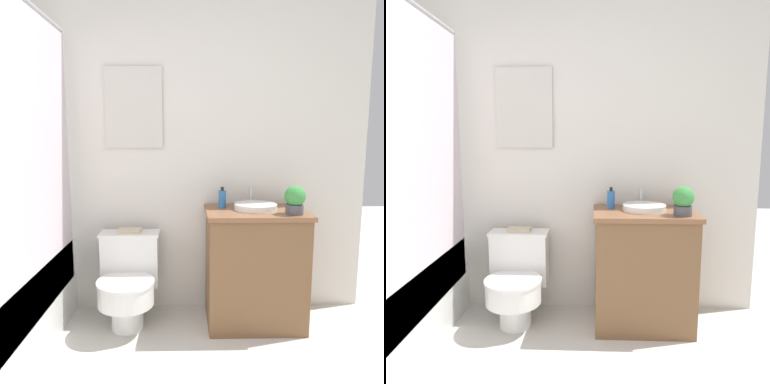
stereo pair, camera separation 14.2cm
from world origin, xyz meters
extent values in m
cube|color=silver|center=(0.00, 2.09, 1.25)|extent=(3.25, 0.05, 2.50)
cube|color=beige|center=(-0.04, 2.05, 1.48)|extent=(0.40, 0.02, 0.56)
cube|color=silver|center=(-0.04, 2.05, 1.48)|extent=(0.37, 0.01, 0.53)
cube|color=silver|center=(-0.50, 1.29, 1.11)|extent=(0.01, 1.43, 1.68)
cylinder|color=white|center=(-0.07, 1.74, 0.10)|extent=(0.21, 0.21, 0.19)
cylinder|color=white|center=(-0.07, 1.69, 0.26)|extent=(0.36, 0.36, 0.14)
cylinder|color=white|center=(-0.07, 1.69, 0.34)|extent=(0.38, 0.38, 0.02)
cube|color=white|center=(-0.07, 1.93, 0.41)|extent=(0.39, 0.17, 0.36)
cube|color=white|center=(-0.07, 1.93, 0.60)|extent=(0.41, 0.18, 0.02)
cube|color=brown|center=(0.79, 1.81, 0.38)|extent=(0.64, 0.45, 0.76)
cube|color=brown|center=(0.79, 1.81, 0.78)|extent=(0.67, 0.48, 0.03)
cylinder|color=white|center=(0.79, 1.83, 0.81)|extent=(0.29, 0.29, 0.04)
cylinder|color=silver|center=(0.79, 2.00, 0.86)|extent=(0.02, 0.02, 0.13)
cylinder|color=#2D6BB2|center=(0.57, 1.90, 0.85)|extent=(0.05, 0.05, 0.12)
cylinder|color=black|center=(0.57, 1.90, 0.92)|extent=(0.02, 0.02, 0.02)
cylinder|color=#4C4C51|center=(1.01, 1.68, 0.82)|extent=(0.11, 0.11, 0.06)
sphere|color=#3D8E42|center=(1.01, 1.68, 0.91)|extent=(0.13, 0.13, 0.13)
cube|color=beige|center=(-0.07, 1.93, 0.63)|extent=(0.16, 0.11, 0.02)
camera|label=1|loc=(0.31, -0.62, 1.29)|focal=35.00mm
camera|label=2|loc=(0.45, -0.62, 1.29)|focal=35.00mm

